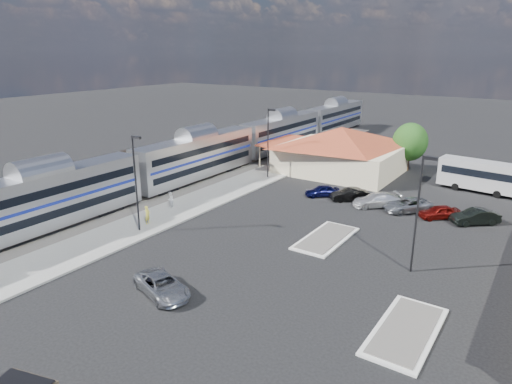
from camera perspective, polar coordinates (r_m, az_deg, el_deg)
The scene contains 22 objects.
ground at distance 41.16m, azimuth 2.46°, elevation -5.59°, with size 280.00×280.00×0.00m, color black.
railbed at distance 59.49m, azimuth -10.89°, elevation 1.50°, with size 16.00×100.00×0.12m, color #4C4944.
platform at distance 52.25m, azimuth -5.35°, elevation -0.46°, with size 5.50×92.00×0.18m, color gray.
passenger_train at distance 58.47m, azimuth -7.32°, elevation 4.24°, with size 3.00×104.00×5.55m.
freight_cars at distance 58.41m, azimuth -15.99°, elevation 2.73°, with size 2.80×46.00×4.00m.
station_depot at distance 62.72m, azimuth 10.45°, elevation 5.24°, with size 18.35×12.24×6.20m.
traffic_island_south at distance 41.03m, azimuth 8.72°, elevation -5.71°, with size 3.30×7.50×0.21m.
traffic_island_north at distance 29.72m, azimuth 18.23°, elevation -16.12°, with size 3.30×7.50×0.21m.
lamp_plat_s at distance 41.76m, azimuth -14.77°, elevation 1.93°, with size 1.08×0.25×9.00m.
lamp_plat_n at distance 58.22m, azimuth 1.59°, elevation 6.80°, with size 1.08×0.25×9.00m.
lamp_lot at distance 34.96m, azimuth 19.74°, elevation -1.55°, with size 1.08×0.25×9.00m.
tree_depot at distance 65.69m, azimuth 18.70°, elevation 5.95°, with size 4.71×4.71×6.63m.
suv at distance 32.37m, azimuth -11.67°, elevation -11.37°, with size 2.32×5.03×1.40m, color #ACAFB4.
coach_bus at distance 59.05m, azimuth 27.33°, elevation 1.77°, with size 11.63×3.79×3.66m.
person_a at distance 44.53m, azimuth -13.43°, elevation -2.78°, with size 0.64×0.42×1.76m, color #DACE44.
person_b at distance 48.68m, azimuth -10.67°, elevation -0.92°, with size 0.80×0.63×1.65m, color white.
parked_car_a at distance 52.46m, azimuth 8.26°, elevation 0.15°, with size 1.56×3.87×1.32m, color #0C0E40.
parked_car_b at distance 51.49m, azimuth 11.61°, elevation -0.32°, with size 1.47×4.22×1.39m, color black.
parked_car_c at distance 50.17m, azimuth 14.85°, elevation -0.97°, with size 2.09×5.14×1.49m, color silver.
parked_car_d at distance 49.60m, azimuth 18.43°, elevation -1.55°, with size 2.35×5.09×1.41m, color gray.
parked_car_e at distance 48.67m, azimuth 21.94°, elevation -2.34°, with size 1.59×3.95×1.35m, color maroon.
parked_car_f at distance 48.47m, azimuth 25.70°, elevation -2.81°, with size 1.59×4.56×1.50m, color black.
Camera 1 is at (19.60, -32.40, 16.12)m, focal length 32.00 mm.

